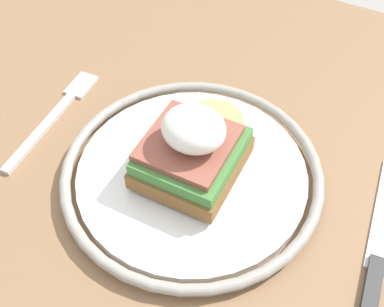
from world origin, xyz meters
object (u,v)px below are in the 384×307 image
sandwich (193,147)px  plate (192,173)px  knife (375,268)px  fork (56,114)px

sandwich → plate: bearing=-87.1°
knife → plate: bearing=174.8°
fork → sandwich: bearing=-2.1°
plate → fork: bearing=176.9°
plate → fork: size_ratio=1.58×
sandwich → knife: size_ratio=0.67×
plate → knife: plate is taller
plate → sandwich: size_ratio=1.75×
sandwich → knife: 0.18m
plate → knife: (0.17, -0.02, -0.01)m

